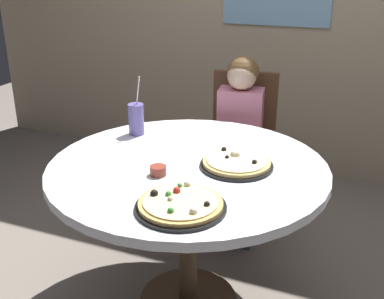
{
  "coord_description": "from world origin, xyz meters",
  "views": [
    {
      "loc": [
        0.72,
        -1.73,
        1.59
      ],
      "look_at": [
        0.0,
        0.05,
        0.8
      ],
      "focal_mm": 43.59,
      "sensor_mm": 36.0,
      "label": 1
    }
  ],
  "objects_px": {
    "diner_child": "(237,158)",
    "pizza_veggie": "(181,205)",
    "soda_cup": "(136,119)",
    "sauce_bowl": "(158,171)",
    "pizza_cheese": "(236,163)",
    "dining_table": "(188,183)",
    "chair_wooden": "(242,141)"
  },
  "relations": [
    {
      "from": "dining_table",
      "to": "chair_wooden",
      "type": "distance_m",
      "value": 0.93
    },
    {
      "from": "chair_wooden",
      "to": "sauce_bowl",
      "type": "relative_size",
      "value": 13.57
    },
    {
      "from": "dining_table",
      "to": "pizza_veggie",
      "type": "distance_m",
      "value": 0.41
    },
    {
      "from": "dining_table",
      "to": "soda_cup",
      "type": "xyz_separation_m",
      "value": [
        -0.39,
        0.25,
        0.18
      ]
    },
    {
      "from": "dining_table",
      "to": "chair_wooden",
      "type": "height_order",
      "value": "chair_wooden"
    },
    {
      "from": "chair_wooden",
      "to": "pizza_cheese",
      "type": "relative_size",
      "value": 2.97
    },
    {
      "from": "chair_wooden",
      "to": "soda_cup",
      "type": "xyz_separation_m",
      "value": [
        -0.38,
        -0.67,
        0.3
      ]
    },
    {
      "from": "soda_cup",
      "to": "sauce_bowl",
      "type": "height_order",
      "value": "soda_cup"
    },
    {
      "from": "diner_child",
      "to": "pizza_cheese",
      "type": "height_order",
      "value": "diner_child"
    },
    {
      "from": "chair_wooden",
      "to": "pizza_cheese",
      "type": "height_order",
      "value": "chair_wooden"
    },
    {
      "from": "pizza_cheese",
      "to": "soda_cup",
      "type": "xyz_separation_m",
      "value": [
        -0.6,
        0.2,
        0.06
      ]
    },
    {
      "from": "pizza_cheese",
      "to": "soda_cup",
      "type": "relative_size",
      "value": 1.04
    },
    {
      "from": "soda_cup",
      "to": "sauce_bowl",
      "type": "relative_size",
      "value": 4.38
    },
    {
      "from": "soda_cup",
      "to": "chair_wooden",
      "type": "bearing_deg",
      "value": 60.54
    },
    {
      "from": "pizza_veggie",
      "to": "sauce_bowl",
      "type": "xyz_separation_m",
      "value": [
        -0.2,
        0.23,
        0.0
      ]
    },
    {
      "from": "dining_table",
      "to": "sauce_bowl",
      "type": "bearing_deg",
      "value": -115.17
    },
    {
      "from": "soda_cup",
      "to": "dining_table",
      "type": "bearing_deg",
      "value": -33.0
    },
    {
      "from": "dining_table",
      "to": "sauce_bowl",
      "type": "distance_m",
      "value": 0.2
    },
    {
      "from": "pizza_cheese",
      "to": "sauce_bowl",
      "type": "bearing_deg",
      "value": -143.77
    },
    {
      "from": "soda_cup",
      "to": "sauce_bowl",
      "type": "distance_m",
      "value": 0.52
    },
    {
      "from": "diner_child",
      "to": "pizza_veggie",
      "type": "xyz_separation_m",
      "value": [
        0.12,
        -1.12,
        0.28
      ]
    },
    {
      "from": "chair_wooden",
      "to": "pizza_veggie",
      "type": "height_order",
      "value": "chair_wooden"
    },
    {
      "from": "pizza_cheese",
      "to": "diner_child",
      "type": "bearing_deg",
      "value": 105.92
    },
    {
      "from": "dining_table",
      "to": "diner_child",
      "type": "xyz_separation_m",
      "value": [
        0.01,
        0.74,
        -0.17
      ]
    },
    {
      "from": "diner_child",
      "to": "pizza_veggie",
      "type": "distance_m",
      "value": 1.16
    },
    {
      "from": "dining_table",
      "to": "diner_child",
      "type": "height_order",
      "value": "diner_child"
    },
    {
      "from": "diner_child",
      "to": "dining_table",
      "type": "bearing_deg",
      "value": -90.92
    },
    {
      "from": "pizza_veggie",
      "to": "sauce_bowl",
      "type": "bearing_deg",
      "value": 131.46
    },
    {
      "from": "diner_child",
      "to": "sauce_bowl",
      "type": "xyz_separation_m",
      "value": [
        -0.08,
        -0.89,
        0.29
      ]
    },
    {
      "from": "chair_wooden",
      "to": "dining_table",
      "type": "bearing_deg",
      "value": -89.11
    },
    {
      "from": "pizza_veggie",
      "to": "dining_table",
      "type": "bearing_deg",
      "value": 108.87
    },
    {
      "from": "chair_wooden",
      "to": "sauce_bowl",
      "type": "distance_m",
      "value": 1.1
    }
  ]
}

